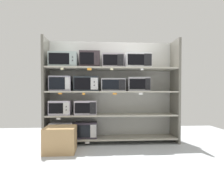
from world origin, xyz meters
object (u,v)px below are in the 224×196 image
(microwave_0, at_px, (62,130))
(microwave_7, at_px, (138,84))
(shipping_carton, at_px, (60,139))
(microwave_10, at_px, (113,61))
(microwave_1, at_px, (86,130))
(microwave_2, at_px, (61,108))
(microwave_9, at_px, (90,60))
(microwave_4, at_px, (61,84))
(microwave_3, at_px, (86,107))
(microwave_6, at_px, (113,85))
(microwave_5, at_px, (86,84))
(microwave_8, at_px, (64,60))
(microwave_11, at_px, (138,61))

(microwave_0, distance_m, microwave_7, 1.89)
(microwave_7, height_order, shipping_carton, microwave_7)
(shipping_carton, bearing_deg, microwave_10, 31.08)
(microwave_1, relative_size, microwave_7, 0.98)
(microwave_1, bearing_deg, microwave_0, -179.98)
(microwave_2, distance_m, microwave_7, 1.72)
(microwave_9, bearing_deg, microwave_4, -179.98)
(microwave_2, bearing_deg, microwave_4, -3.52)
(shipping_carton, bearing_deg, microwave_7, 21.20)
(microwave_3, distance_m, microwave_6, 0.75)
(microwave_7, xyz_separation_m, microwave_10, (-0.55, -0.00, 0.49))
(microwave_5, bearing_deg, microwave_9, 0.16)
(microwave_0, height_order, microwave_1, microwave_0)
(microwave_6, relative_size, shipping_carton, 0.94)
(microwave_2, bearing_deg, microwave_3, -0.00)
(microwave_0, relative_size, shipping_carton, 0.87)
(microwave_3, relative_size, microwave_5, 0.90)
(microwave_7, distance_m, microwave_10, 0.74)
(microwave_3, bearing_deg, microwave_9, -0.06)
(microwave_3, bearing_deg, microwave_1, -1.66)
(microwave_5, bearing_deg, microwave_10, 0.02)
(microwave_9, bearing_deg, microwave_3, 179.94)
(microwave_6, xyz_separation_m, microwave_10, (-0.01, 0.00, 0.51))
(microwave_2, relative_size, shipping_carton, 0.80)
(microwave_4, distance_m, microwave_7, 1.65)
(microwave_7, distance_m, microwave_9, 1.16)
(microwave_1, relative_size, microwave_2, 1.04)
(microwave_7, bearing_deg, microwave_9, -180.00)
(microwave_1, height_order, microwave_7, microwave_7)
(microwave_8, bearing_deg, microwave_9, 0.01)
(microwave_1, relative_size, microwave_5, 0.90)
(microwave_1, xyz_separation_m, microwave_6, (0.58, -0.00, 0.96))
(microwave_4, bearing_deg, microwave_10, 0.01)
(microwave_4, height_order, shipping_carton, microwave_4)
(microwave_9, bearing_deg, microwave_1, -179.94)
(microwave_0, relative_size, microwave_4, 1.08)
(microwave_3, relative_size, microwave_9, 1.09)
(microwave_0, height_order, microwave_8, microwave_8)
(microwave_3, relative_size, microwave_7, 0.98)
(microwave_11, bearing_deg, microwave_1, -179.99)
(microwave_3, height_order, microwave_5, microwave_5)
(microwave_7, bearing_deg, microwave_6, -179.98)
(microwave_2, height_order, microwave_5, microwave_5)
(microwave_1, height_order, microwave_6, microwave_6)
(microwave_2, relative_size, microwave_6, 0.85)
(microwave_4, distance_m, microwave_6, 1.10)
(microwave_4, distance_m, microwave_10, 1.19)
(microwave_2, distance_m, microwave_11, 1.91)
(microwave_6, bearing_deg, microwave_9, 179.98)
(shipping_carton, bearing_deg, microwave_1, 54.33)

